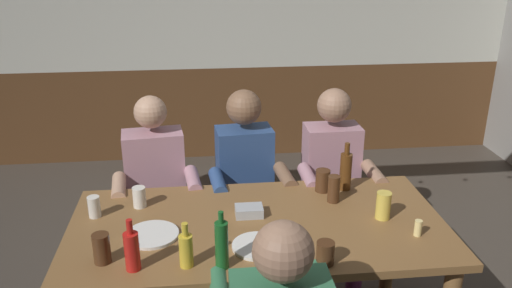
{
  "coord_description": "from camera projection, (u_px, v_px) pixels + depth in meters",
  "views": [
    {
      "loc": [
        -0.26,
        -2.36,
        2.06
      ],
      "look_at": [
        0.0,
        -0.03,
        1.14
      ],
      "focal_mm": 36.65,
      "sensor_mm": 36.0,
      "label": 1
    }
  ],
  "objects": [
    {
      "name": "plate_1",
      "position": [
        257.0,
        246.0,
        2.38
      ],
      "size": [
        0.23,
        0.23,
        0.01
      ],
      "primitive_type": "cylinder",
      "color": "white",
      "rests_on": "dining_table"
    },
    {
      "name": "plate_0",
      "position": [
        152.0,
        235.0,
        2.48
      ],
      "size": [
        0.25,
        0.25,
        0.01
      ],
      "primitive_type": "cylinder",
      "color": "white",
      "rests_on": "dining_table"
    },
    {
      "name": "person_1",
      "position": [
        247.0,
        178.0,
        3.25
      ],
      "size": [
        0.51,
        0.53,
        1.22
      ],
      "rotation": [
        0.0,
        0.0,
        3.23
      ],
      "color": "#2D4C84",
      "rests_on": "ground_plane"
    },
    {
      "name": "pint_glass_1",
      "position": [
        334.0,
        189.0,
        2.78
      ],
      "size": [
        0.07,
        0.07,
        0.15
      ],
      "primitive_type": "cylinder",
      "color": "#4C2D19",
      "rests_on": "dining_table"
    },
    {
      "name": "table_candle",
      "position": [
        418.0,
        228.0,
        2.47
      ],
      "size": [
        0.04,
        0.04,
        0.08
      ],
      "primitive_type": "cylinder",
      "color": "#F9E08C",
      "rests_on": "dining_table"
    },
    {
      "name": "pint_glass_3",
      "position": [
        325.0,
        253.0,
        2.25
      ],
      "size": [
        0.08,
        0.08,
        0.1
      ],
      "primitive_type": "cylinder",
      "color": "#4C2D19",
      "rests_on": "dining_table"
    },
    {
      "name": "pint_glass_6",
      "position": [
        102.0,
        248.0,
        2.26
      ],
      "size": [
        0.08,
        0.08,
        0.14
      ],
      "primitive_type": "cylinder",
      "color": "#4C2D19",
      "rests_on": "dining_table"
    },
    {
      "name": "pint_glass_5",
      "position": [
        383.0,
        205.0,
        2.61
      ],
      "size": [
        0.07,
        0.07,
        0.14
      ],
      "primitive_type": "cylinder",
      "color": "#E5C64C",
      "rests_on": "dining_table"
    },
    {
      "name": "bottle_0",
      "position": [
        132.0,
        250.0,
        2.2
      ],
      "size": [
        0.06,
        0.06,
        0.24
      ],
      "color": "red",
      "rests_on": "dining_table"
    },
    {
      "name": "person_2",
      "position": [
        334.0,
        175.0,
        3.31
      ],
      "size": [
        0.49,
        0.5,
        1.21
      ],
      "rotation": [
        0.0,
        0.0,
        3.15
      ],
      "color": "#B78493",
      "rests_on": "ground_plane"
    },
    {
      "name": "back_wall_wainscot",
      "position": [
        227.0,
        111.0,
        5.23
      ],
      "size": [
        5.48,
        0.12,
        0.91
      ],
      "primitive_type": "cube",
      "color": "brown",
      "rests_on": "ground_plane"
    },
    {
      "name": "pint_glass_2",
      "position": [
        94.0,
        207.0,
        2.63
      ],
      "size": [
        0.06,
        0.06,
        0.11
      ],
      "primitive_type": "cylinder",
      "color": "white",
      "rests_on": "dining_table"
    },
    {
      "name": "pint_glass_0",
      "position": [
        323.0,
        181.0,
        2.9
      ],
      "size": [
        0.08,
        0.08,
        0.13
      ],
      "primitive_type": "cylinder",
      "color": "#4C2D19",
      "rests_on": "dining_table"
    },
    {
      "name": "dining_table",
      "position": [
        258.0,
        240.0,
        2.62
      ],
      "size": [
        1.87,
        0.92,
        0.75
      ],
      "color": "brown",
      "rests_on": "ground_plane"
    },
    {
      "name": "pint_glass_4",
      "position": [
        139.0,
        197.0,
        2.73
      ],
      "size": [
        0.07,
        0.07,
        0.11
      ],
      "primitive_type": "cylinder",
      "color": "white",
      "rests_on": "dining_table"
    },
    {
      "name": "bottle_3",
      "position": [
        186.0,
        249.0,
        2.22
      ],
      "size": [
        0.06,
        0.06,
        0.21
      ],
      "color": "gold",
      "rests_on": "dining_table"
    },
    {
      "name": "condiment_caddy",
      "position": [
        249.0,
        211.0,
        2.65
      ],
      "size": [
        0.14,
        0.1,
        0.05
      ],
      "primitive_type": "cube",
      "color": "#B2B7BC",
      "rests_on": "dining_table"
    },
    {
      "name": "bottle_2",
      "position": [
        346.0,
        171.0,
        2.91
      ],
      "size": [
        0.07,
        0.07,
        0.28
      ],
      "color": "#593314",
      "rests_on": "dining_table"
    },
    {
      "name": "person_0",
      "position": [
        156.0,
        185.0,
        3.2
      ],
      "size": [
        0.53,
        0.54,
        1.2
      ],
      "rotation": [
        0.0,
        0.0,
        3.26
      ],
      "color": "#B78493",
      "rests_on": "ground_plane"
    },
    {
      "name": "bottle_1",
      "position": [
        222.0,
        244.0,
        2.2
      ],
      "size": [
        0.06,
        0.06,
        0.27
      ],
      "color": "#195923",
      "rests_on": "dining_table"
    }
  ]
}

